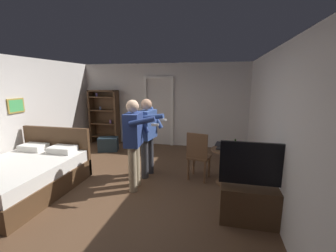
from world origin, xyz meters
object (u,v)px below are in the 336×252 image
at_px(wooden_chair, 198,154).
at_px(suitcase_dark, 108,144).
at_px(side_table, 226,161).
at_px(person_striped_shirt, 147,132).
at_px(laptop, 225,147).
at_px(bed, 24,176).
at_px(person_blue_shirt, 134,138).
at_px(tv_flatscreen, 256,199).
at_px(bottle_on_table, 235,146).
at_px(bookshelf, 105,115).

height_order(wooden_chair, suitcase_dark, wooden_chair).
distance_m(side_table, person_striped_shirt, 1.67).
bearing_deg(laptop, side_table, 47.64).
xyz_separation_m(bed, person_blue_shirt, (1.91, 0.57, 0.66)).
bearing_deg(person_striped_shirt, laptop, -2.88).
distance_m(wooden_chair, person_striped_shirt, 1.13).
relative_size(laptop, person_blue_shirt, 0.23).
height_order(person_striped_shirt, suitcase_dark, person_striped_shirt).
xyz_separation_m(person_blue_shirt, person_striped_shirt, (0.06, 0.60, -0.01)).
relative_size(tv_flatscreen, person_blue_shirt, 0.71).
distance_m(bed, tv_flatscreen, 3.95).
relative_size(wooden_chair, suitcase_dark, 1.84).
bearing_deg(bottle_on_table, side_table, 150.26).
distance_m(bottle_on_table, person_blue_shirt, 1.87).
height_order(side_table, person_blue_shirt, person_blue_shirt).
bearing_deg(bottle_on_table, bed, -164.07).
bearing_deg(side_table, wooden_chair, 174.83).
bearing_deg(bed, person_blue_shirt, 16.68).
height_order(bookshelf, suitcase_dark, bookshelf).
relative_size(bookshelf, person_striped_shirt, 1.04).
bearing_deg(side_table, person_blue_shirt, -161.15).
bearing_deg(laptop, person_blue_shirt, -162.08).
xyz_separation_m(tv_flatscreen, person_blue_shirt, (-2.03, 0.61, 0.61)).
height_order(bookshelf, person_blue_shirt, bookshelf).
relative_size(wooden_chair, person_blue_shirt, 0.60).
distance_m(wooden_chair, suitcase_dark, 3.05).
relative_size(side_table, laptop, 1.81).
bearing_deg(bed, laptop, 17.25).
distance_m(side_table, wooden_chair, 0.55).
xyz_separation_m(laptop, person_blue_shirt, (-1.62, -0.52, 0.21)).
relative_size(side_table, person_blue_shirt, 0.42).
bearing_deg(bookshelf, side_table, -30.93).
height_order(bottle_on_table, person_striped_shirt, person_striped_shirt).
distance_m(side_table, person_blue_shirt, 1.82).
xyz_separation_m(bed, laptop, (3.53, 1.10, 0.45)).
xyz_separation_m(wooden_chair, person_blue_shirt, (-1.11, -0.62, 0.42)).
height_order(bottle_on_table, suitcase_dark, bottle_on_table).
distance_m(wooden_chair, person_blue_shirt, 1.34).
bearing_deg(person_striped_shirt, person_blue_shirt, -95.56).
bearing_deg(wooden_chair, bed, -158.54).
relative_size(laptop, wooden_chair, 0.39).
relative_size(side_table, wooden_chair, 0.71).
xyz_separation_m(side_table, laptop, (-0.04, -0.04, 0.28)).
relative_size(laptop, suitcase_dark, 0.72).
bearing_deg(bottle_on_table, wooden_chair, 169.32).
height_order(bottle_on_table, person_blue_shirt, person_blue_shirt).
distance_m(laptop, wooden_chair, 0.56).
bearing_deg(person_striped_shirt, wooden_chair, 0.73).
bearing_deg(suitcase_dark, bookshelf, 105.90).
xyz_separation_m(bottle_on_table, suitcase_dark, (-3.39, 1.50, -0.60)).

